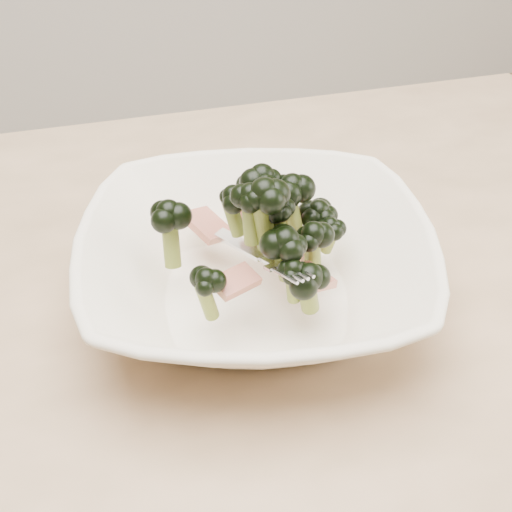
# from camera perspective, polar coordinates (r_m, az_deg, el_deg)

# --- Properties ---
(dining_table) EXTENTS (1.20, 0.80, 0.75)m
(dining_table) POSITION_cam_1_polar(r_m,az_deg,el_deg) (0.73, -6.30, -9.78)
(dining_table) COLOR tan
(dining_table) RESTS_ON ground
(broccoli_dish) EXTENTS (0.37, 0.37, 0.14)m
(broccoli_dish) POSITION_cam_1_polar(r_m,az_deg,el_deg) (0.63, 0.09, -0.54)
(broccoli_dish) COLOR white
(broccoli_dish) RESTS_ON dining_table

